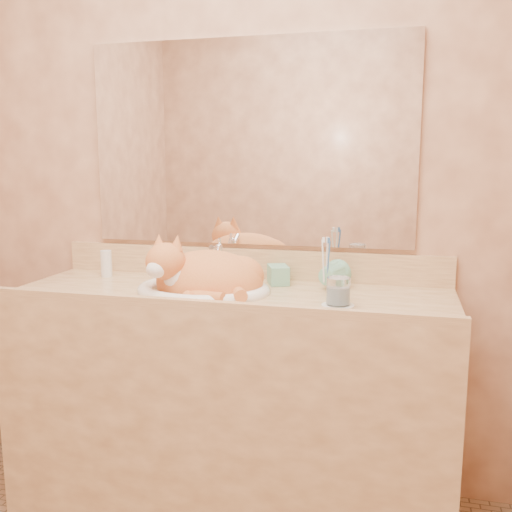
% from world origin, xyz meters
% --- Properties ---
extents(wall_back, '(2.40, 0.02, 2.50)m').
position_xyz_m(wall_back, '(0.00, 1.00, 1.25)').
color(wall_back, '#9B6346').
rests_on(wall_back, ground).
extents(vanity_counter, '(1.60, 0.55, 0.85)m').
position_xyz_m(vanity_counter, '(0.00, 0.72, 0.42)').
color(vanity_counter, '#A37649').
rests_on(vanity_counter, floor).
extents(mirror, '(1.30, 0.02, 0.80)m').
position_xyz_m(mirror, '(0.00, 0.99, 1.39)').
color(mirror, white).
rests_on(mirror, wall_back).
extents(sink_basin, '(0.49, 0.41, 0.15)m').
position_xyz_m(sink_basin, '(-0.09, 0.70, 0.93)').
color(sink_basin, white).
rests_on(sink_basin, vanity_counter).
extents(faucet, '(0.06, 0.12, 0.16)m').
position_xyz_m(faucet, '(-0.09, 0.89, 0.93)').
color(faucet, white).
rests_on(faucet, vanity_counter).
extents(cat, '(0.43, 0.36, 0.22)m').
position_xyz_m(cat, '(-0.09, 0.70, 0.92)').
color(cat, '#D06830').
rests_on(cat, sink_basin).
extents(soap_dispenser, '(0.10, 0.10, 0.16)m').
position_xyz_m(soap_dispenser, '(0.16, 0.85, 0.93)').
color(soap_dispenser, '#72B794').
rests_on(soap_dispenser, vanity_counter).
extents(toothbrush_cup, '(0.14, 0.14, 0.10)m').
position_xyz_m(toothbrush_cup, '(0.34, 0.82, 0.90)').
color(toothbrush_cup, '#72B794').
rests_on(toothbrush_cup, vanity_counter).
extents(toothbrushes, '(0.03, 0.03, 0.20)m').
position_xyz_m(toothbrushes, '(0.34, 0.82, 0.97)').
color(toothbrushes, white).
rests_on(toothbrushes, toothbrush_cup).
extents(saucer, '(0.11, 0.11, 0.01)m').
position_xyz_m(saucer, '(0.41, 0.60, 0.85)').
color(saucer, white).
rests_on(saucer, vanity_counter).
extents(water_glass, '(0.08, 0.08, 0.09)m').
position_xyz_m(water_glass, '(0.41, 0.60, 0.91)').
color(water_glass, white).
rests_on(water_glass, saucer).
extents(lotion_bottle, '(0.04, 0.04, 0.11)m').
position_xyz_m(lotion_bottle, '(-0.57, 0.87, 0.90)').
color(lotion_bottle, white).
rests_on(lotion_bottle, vanity_counter).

